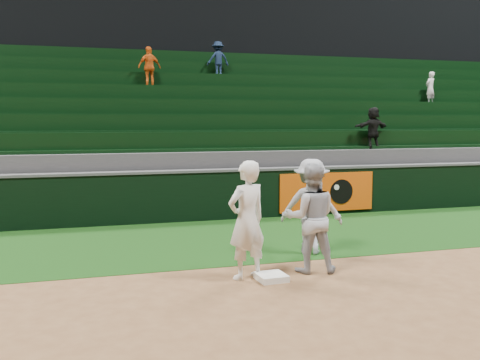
% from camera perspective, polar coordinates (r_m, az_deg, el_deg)
% --- Properties ---
extents(ground, '(70.00, 70.00, 0.00)m').
position_cam_1_polar(ground, '(8.47, 5.30, -10.42)').
color(ground, brown).
rests_on(ground, ground).
extents(foul_grass, '(36.00, 4.20, 0.01)m').
position_cam_1_polar(foul_grass, '(11.22, -0.34, -6.19)').
color(foul_grass, black).
rests_on(foul_grass, ground).
extents(upper_deck, '(40.00, 12.00, 12.00)m').
position_cam_1_polar(upper_deck, '(25.42, -9.56, 14.32)').
color(upper_deck, black).
rests_on(upper_deck, ground).
extents(first_base, '(0.46, 0.46, 0.10)m').
position_cam_1_polar(first_base, '(8.36, 3.36, -10.30)').
color(first_base, white).
rests_on(first_base, ground).
extents(first_baseman, '(0.78, 0.65, 1.84)m').
position_cam_1_polar(first_baseman, '(8.23, 0.73, -4.30)').
color(first_baseman, white).
rests_on(first_baseman, ground).
extents(baserunner, '(1.00, 0.86, 1.77)m').
position_cam_1_polar(baserunner, '(8.69, 7.54, -4.02)').
color(baserunner, '#A9ABB4').
rests_on(baserunner, ground).
extents(base_coach, '(1.30, 1.12, 1.74)m').
position_cam_1_polar(base_coach, '(9.87, 7.60, -2.81)').
color(base_coach, '#A0A2AE').
rests_on(base_coach, foul_grass).
extents(field_wall, '(36.00, 0.45, 1.25)m').
position_cam_1_polar(field_wall, '(13.22, -2.83, -1.52)').
color(field_wall, black).
rests_on(field_wall, ground).
extents(stadium_seating, '(36.00, 5.95, 5.07)m').
position_cam_1_polar(stadium_seating, '(16.80, -5.92, 3.80)').
color(stadium_seating, '#363638').
rests_on(stadium_seating, ground).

